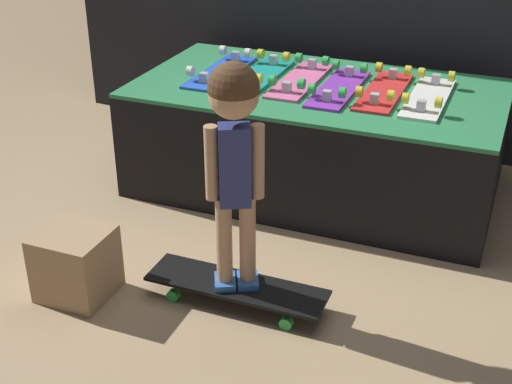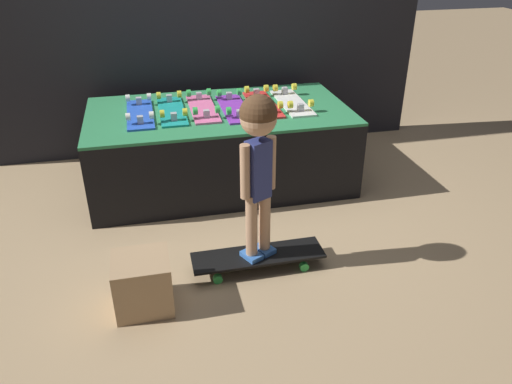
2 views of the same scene
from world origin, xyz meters
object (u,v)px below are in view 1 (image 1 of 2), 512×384
Objects in this scene: skateboard_pink_on_rack at (300,79)px; skateboard_purple_on_rack at (339,87)px; skateboard_teal_on_rack at (260,74)px; storage_box at (76,264)px; child at (234,136)px; skateboard_red_on_rack at (384,90)px; skateboard_on_floor at (237,287)px; skateboard_white_on_rack at (429,96)px; skateboard_blue_on_rack at (221,70)px.

skateboard_purple_on_rack is at bearing -12.41° from skateboard_pink_on_rack.
storage_box is (-0.29, -1.35, -0.45)m from skateboard_teal_on_rack.
child is (0.14, -1.17, 0.16)m from skateboard_pink_on_rack.
skateboard_teal_on_rack is 2.13× the size of storage_box.
child reaches higher than storage_box.
skateboard_purple_on_rack is 0.23m from skateboard_red_on_rack.
skateboard_pink_on_rack is at bearing 1.82° from skateboard_teal_on_rack.
skateboard_teal_on_rack is at bearing 174.62° from skateboard_purple_on_rack.
skateboard_on_floor is 0.67m from child.
skateboard_purple_on_rack is at bearing -168.77° from skateboard_red_on_rack.
skateboard_teal_on_rack is 0.89m from skateboard_white_on_rack.
skateboard_blue_on_rack is at bearing 116.84° from skateboard_on_floor.
skateboard_purple_on_rack is at bearing -175.68° from skateboard_white_on_rack.
skateboard_purple_on_rack is 1.56m from storage_box.
skateboard_teal_on_rack and skateboard_red_on_rack have the same top height.
skateboard_teal_on_rack reaches higher than skateboard_on_floor.
skateboard_teal_on_rack is 0.66× the size of child.
skateboard_blue_on_rack is at bearing 177.55° from skateboard_purple_on_rack.
skateboard_teal_on_rack is at bearing 81.02° from child.
skateboard_purple_on_rack and skateboard_white_on_rack have the same top height.
storage_box is at bearing -119.24° from skateboard_purple_on_rack.
skateboard_teal_on_rack is at bearing -178.18° from skateboard_pink_on_rack.
skateboard_white_on_rack is at bearing 48.74° from storage_box.
skateboard_blue_on_rack is 1.41m from storage_box.
skateboard_blue_on_rack is 0.44m from skateboard_pink_on_rack.
storage_box is at bearing -110.60° from skateboard_pink_on_rack.
skateboard_pink_on_rack and skateboard_white_on_rack have the same top height.
child is (0.36, -1.16, 0.16)m from skateboard_teal_on_rack.
skateboard_pink_on_rack reaches higher than skateboard_on_floor.
skateboard_red_on_rack and skateboard_white_on_rack have the same top height.
skateboard_red_on_rack reaches higher than skateboard_on_floor.
skateboard_purple_on_rack is 0.82× the size of skateboard_on_floor.
skateboard_purple_on_rack is at bearing -2.45° from skateboard_blue_on_rack.
skateboard_on_floor is at bearing -104.82° from skateboard_red_on_rack.
skateboard_teal_on_rack is 1.00× the size of skateboard_red_on_rack.
storage_box is (-0.73, -1.30, -0.45)m from skateboard_purple_on_rack.
skateboard_purple_on_rack and skateboard_red_on_rack have the same top height.
skateboard_purple_on_rack is 1.13m from child.
skateboard_on_floor is 0.81× the size of child.
child is at bearing -72.84° from skateboard_teal_on_rack.
skateboard_white_on_rack reaches higher than storage_box.
skateboard_teal_on_rack reaches higher than storage_box.
skateboard_pink_on_rack is at bearing 167.59° from skateboard_purple_on_rack.
skateboard_teal_on_rack is 1.00× the size of skateboard_white_on_rack.
skateboard_blue_on_rack reaches higher than storage_box.
storage_box is at bearing -125.22° from skateboard_red_on_rack.
skateboard_red_on_rack is 1.71m from storage_box.
skateboard_pink_on_rack and skateboard_red_on_rack have the same top height.
skateboard_pink_on_rack is at bearing 179.38° from skateboard_red_on_rack.
skateboard_red_on_rack is 1.00× the size of skateboard_white_on_rack.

